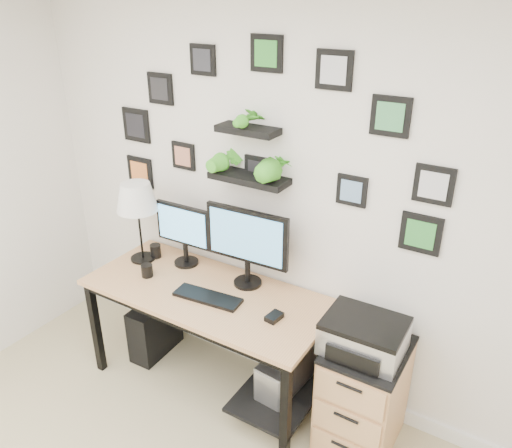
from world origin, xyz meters
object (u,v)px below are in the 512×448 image
Objects in this scene: monitor_left at (184,231)px; monitor_right at (247,241)px; desk at (215,306)px; pc_tower_black at (155,328)px; mug at (147,271)px; printer at (364,336)px; pc_tower_grey at (285,383)px; file_cabinet at (363,394)px; table_lamp at (137,199)px.

monitor_right is (0.51, -0.00, 0.06)m from monitor_left.
monitor_right is (0.15, 0.17, 0.44)m from desk.
pc_tower_black is at bearing -146.81° from monitor_left.
mug is 0.20× the size of printer.
pc_tower_grey is (0.88, -0.14, -0.79)m from monitor_left.
pc_tower_black is at bearing -178.76° from file_cabinet.
monitor_right is 0.99× the size of table_lamp.
monitor_left is 5.13× the size of mug.
file_cabinet is (1.38, -0.11, -0.67)m from monitor_left.
monitor_left is 0.66× the size of file_cabinet.
monitor_right reaches higher than monitor_left.
table_lamp is 1.28× the size of pc_tower_grey.
printer reaches higher than pc_tower_grey.
mug is (-0.62, -0.26, -0.27)m from monitor_right.
table_lamp is (-0.81, -0.10, 0.15)m from monitor_right.
table_lamp is at bearing 178.84° from printer.
desk is at bearing -178.45° from printer.
file_cabinet is at bearing 52.48° from printer.
file_cabinet is (1.49, 0.16, -0.46)m from mug.
printer is at bearing 1.55° from desk.
pc_tower_grey is at bearing -9.29° from monitor_left.
monitor_right is at bearing 8.85° from pc_tower_black.
table_lamp reaches higher than file_cabinet.
printer reaches higher than desk.
printer is at bearing -5.90° from monitor_left.
desk is 0.49m from monitor_right.
table_lamp reaches higher than pc_tower_black.
monitor_right reaches higher than pc_tower_grey.
monitor_right is at bearing -0.14° from monitor_left.
monitor_right is 1.13m from pc_tower_black.
printer reaches higher than mug.
file_cabinet is (1.02, 0.06, -0.29)m from desk.
file_cabinet is (0.49, 0.04, 0.12)m from pc_tower_grey.
monitor_right is at bearing 170.69° from printer.
monitor_right is 0.83m from table_lamp.
pc_tower_black is 0.62× the size of file_cabinet.
pc_tower_black is at bearing 130.69° from mug.
mug is 0.13× the size of file_cabinet.
monitor_left is 0.38m from table_lamp.
pc_tower_black is at bearing 177.67° from desk.
table_lamp is at bearing 154.12° from pc_tower_black.
printer is (1.47, 0.13, -0.02)m from mug.
monitor_right is 1.14m from file_cabinet.
monitor_right is 0.94m from pc_tower_grey.
table_lamp is at bearing 178.14° from pc_tower_grey.
file_cabinet reaches higher than pc_tower_grey.
mug is at bearing -168.28° from desk.
desk is at bearing -4.51° from pc_tower_black.
mug is 1.57m from file_cabinet.
pc_tower_black is (0.08, -0.04, -1.00)m from table_lamp.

